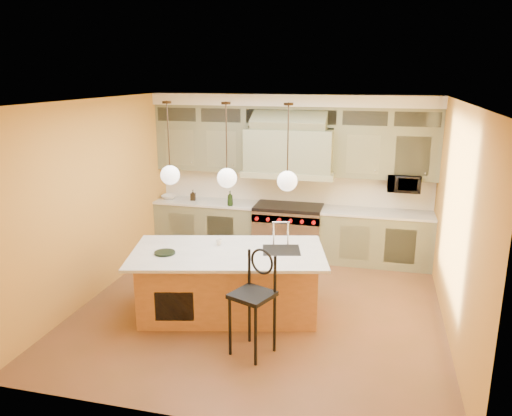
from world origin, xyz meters
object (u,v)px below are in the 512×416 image
(kitchen_island, at_px, (229,281))
(counter_stool, at_px, (254,296))
(range, at_px, (288,231))
(microwave, at_px, (404,183))

(kitchen_island, bearing_deg, counter_stool, -70.85)
(kitchen_island, relative_size, counter_stool, 2.24)
(range, bearing_deg, kitchen_island, -99.35)
(counter_stool, xyz_separation_m, microwave, (1.75, 3.42, 0.72))
(range, bearing_deg, microwave, 3.12)
(counter_stool, bearing_deg, kitchen_island, 145.56)
(range, xyz_separation_m, kitchen_island, (-0.39, -2.39, -0.01))
(kitchen_island, bearing_deg, range, 67.07)
(range, relative_size, microwave, 2.21)
(range, bearing_deg, counter_stool, -86.62)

